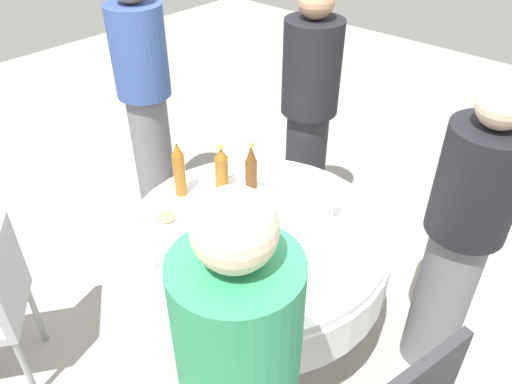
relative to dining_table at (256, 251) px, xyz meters
name	(u,v)px	position (x,y,z in m)	size (l,w,h in m)	color
ground_plane	(256,328)	(0.00, 0.00, -0.59)	(10.00, 10.00, 0.00)	gray
dining_table	(256,251)	(0.00, 0.00, 0.00)	(1.29, 1.29, 0.74)	white
bottle_clear_east	(261,203)	(0.00, -0.04, 0.27)	(0.06, 0.06, 0.26)	silver
bottle_clear_near	(143,245)	(0.16, 0.52, 0.30)	(0.07, 0.07, 0.31)	silver
bottle_amber_south	(222,169)	(0.35, -0.12, 0.27)	(0.07, 0.07, 0.26)	#8C5619
bottle_brown_north	(251,171)	(0.21, -0.20, 0.29)	(0.06, 0.06, 0.29)	#593314
bottle_amber_inner	(179,170)	(0.47, 0.05, 0.30)	(0.06, 0.06, 0.32)	#8C5619
wine_glass_north	(214,254)	(-0.07, 0.34, 0.26)	(0.07, 0.07, 0.15)	white
wine_glass_inner	(212,236)	(0.03, 0.26, 0.25)	(0.07, 0.07, 0.14)	white
wine_glass_right	(334,199)	(-0.22, -0.30, 0.27)	(0.06, 0.06, 0.16)	white
plate_mid	(166,220)	(0.35, 0.25, 0.16)	(0.21, 0.21, 0.04)	white
plate_far	(305,242)	(-0.24, -0.07, 0.16)	(0.23, 0.23, 0.02)	white
plate_left	(252,295)	(-0.28, 0.34, 0.16)	(0.25, 0.25, 0.04)	white
fork_near	(234,209)	(0.18, -0.03, 0.15)	(0.18, 0.02, 0.01)	silver
knife_south	(238,173)	(0.39, -0.28, 0.15)	(0.18, 0.02, 0.01)	silver
person_east	(461,237)	(-0.78, -0.49, 0.22)	(0.34, 0.34, 1.56)	slate
person_near	(308,116)	(0.37, -0.89, 0.28)	(0.34, 0.34, 1.65)	#26262B
person_north	(145,98)	(1.27, -0.35, 0.30)	(0.34, 0.34, 1.70)	slate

